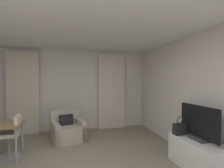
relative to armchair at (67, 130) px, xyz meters
The scene contains 10 objects.
wall_window 1.42m from the armchair, 84.28° to the left, with size 5.12×0.06×2.60m.
wall_right 3.50m from the armchair, 38.17° to the right, with size 0.06×6.12×2.60m.
ceiling 3.14m from the armchair, 87.32° to the right, with size 5.12×6.12×0.06m, color white.
curtain_left_panel 1.82m from the armchair, 146.84° to the left, with size 0.90×0.06×2.50m.
curtain_right_panel 1.96m from the armchair, 29.57° to the left, with size 0.90×0.06×2.50m.
armchair is the anchor object (origin of this frame).
desk_chair 1.41m from the armchair, 144.21° to the right, with size 0.48×0.48×0.88m.
tv_console 3.21m from the armchair, 44.67° to the right, with size 0.52×1.14×0.55m.
tv_flatscreen 3.24m from the armchair, 44.43° to the right, with size 0.20×0.90×0.62m.
handbag_primary 2.90m from the armchair, 40.80° to the right, with size 0.30×0.14×0.37m.
Camera 1 is at (-0.10, -2.74, 1.62)m, focal length 27.65 mm.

